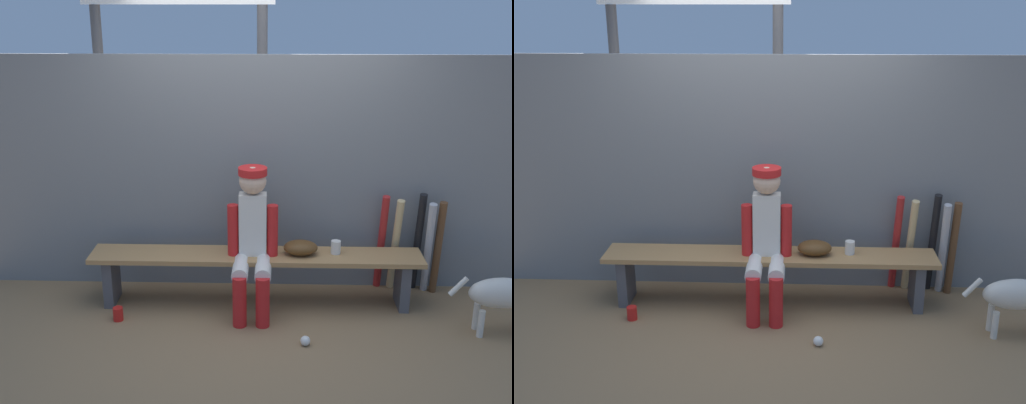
{
  "view_description": "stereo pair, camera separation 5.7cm",
  "coord_description": "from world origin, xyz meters",
  "views": [
    {
      "loc": [
        0.15,
        -4.74,
        2.46
      ],
      "look_at": [
        0.0,
        0.0,
        0.9
      ],
      "focal_mm": 43.69,
      "sensor_mm": 36.0,
      "label": 1
    },
    {
      "loc": [
        0.21,
        -4.73,
        2.46
      ],
      "look_at": [
        0.0,
        0.0,
        0.9
      ],
      "focal_mm": 43.69,
      "sensor_mm": 36.0,
      "label": 2
    }
  ],
  "objects": [
    {
      "name": "player_seated",
      "position": [
        -0.03,
        -0.11,
        0.65
      ],
      "size": [
        0.41,
        0.55,
        1.19
      ],
      "color": "silver",
      "rests_on": "ground_plane"
    },
    {
      "name": "dog",
      "position": [
        1.94,
        -0.43,
        0.34
      ],
      "size": [
        0.84,
        0.2,
        0.49
      ],
      "color": "beige",
      "rests_on": "ground_plane"
    },
    {
      "name": "baseball",
      "position": [
        0.39,
        -0.66,
        0.04
      ],
      "size": [
        0.07,
        0.07,
        0.07
      ],
      "primitive_type": "sphere",
      "color": "white",
      "rests_on": "ground_plane"
    },
    {
      "name": "cup_on_bench",
      "position": [
        0.66,
        0.03,
        0.51
      ],
      "size": [
        0.08,
        0.08,
        0.11
      ],
      "primitive_type": "cylinder",
      "color": "silver",
      "rests_on": "dugout_bench"
    },
    {
      "name": "bat_aluminum_red",
      "position": [
        1.08,
        0.3,
        0.45
      ],
      "size": [
        0.08,
        0.22,
        0.89
      ],
      "primitive_type": "cylinder",
      "rotation": [
        0.17,
        0.0,
        0.06
      ],
      "color": "#B22323",
      "rests_on": "ground_plane"
    },
    {
      "name": "dugout_bench",
      "position": [
        0.0,
        0.0,
        0.36
      ],
      "size": [
        2.74,
        0.36,
        0.45
      ],
      "color": "#AD7F4C",
      "rests_on": "ground_plane"
    },
    {
      "name": "bat_aluminum_black",
      "position": [
        1.39,
        0.29,
        0.46
      ],
      "size": [
        0.08,
        0.19,
        0.91
      ],
      "primitive_type": "cylinder",
      "rotation": [
        0.14,
        0.0,
        0.06
      ],
      "color": "black",
      "rests_on": "ground_plane"
    },
    {
      "name": "bat_wood_dark",
      "position": [
        1.55,
        0.23,
        0.43
      ],
      "size": [
        0.08,
        0.15,
        0.85
      ],
      "primitive_type": "cylinder",
      "rotation": [
        0.09,
        0.0,
        0.1
      ],
      "color": "brown",
      "rests_on": "ground_plane"
    },
    {
      "name": "cup_on_ground",
      "position": [
        -1.09,
        -0.33,
        0.06
      ],
      "size": [
        0.08,
        0.08,
        0.11
      ],
      "primitive_type": "cylinder",
      "color": "red",
      "rests_on": "ground_plane"
    },
    {
      "name": "chainlink_fence",
      "position": [
        0.0,
        0.39,
        1.01
      ],
      "size": [
        5.11,
        0.03,
        2.03
      ],
      "primitive_type": "cube",
      "color": "slate",
      "rests_on": "ground_plane"
    },
    {
      "name": "bat_aluminum_silver",
      "position": [
        1.46,
        0.23,
        0.43
      ],
      "size": [
        0.09,
        0.24,
        0.86
      ],
      "primitive_type": "cylinder",
      "rotation": [
        0.2,
        0.0,
        -0.13
      ],
      "color": "#B7B7BC",
      "rests_on": "ground_plane"
    },
    {
      "name": "ground_plane",
      "position": [
        0.0,
        0.0,
        0.0
      ],
      "size": [
        30.0,
        30.0,
        0.0
      ],
      "primitive_type": "plane",
      "color": "olive"
    },
    {
      "name": "baseball_glove",
      "position": [
        0.37,
        0.0,
        0.51
      ],
      "size": [
        0.28,
        0.2,
        0.12
      ],
      "primitive_type": "ellipsoid",
      "color": "#593819",
      "rests_on": "dugout_bench"
    },
    {
      "name": "bat_wood_natural",
      "position": [
        1.19,
        0.27,
        0.43
      ],
      "size": [
        0.08,
        0.24,
        0.87
      ],
      "primitive_type": "cylinder",
      "rotation": [
        0.2,
        0.0,
        0.08
      ],
      "color": "tan",
      "rests_on": "ground_plane"
    }
  ]
}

